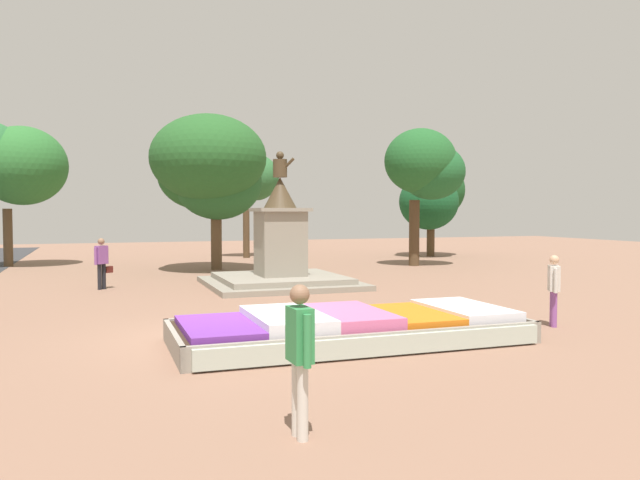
% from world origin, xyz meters
% --- Properties ---
extents(ground_plane, '(82.04, 82.04, 0.00)m').
position_xyz_m(ground_plane, '(0.00, 0.00, 0.00)').
color(ground_plane, '#8C6651').
extents(flower_planter, '(6.98, 2.95, 0.65)m').
position_xyz_m(flower_planter, '(2.45, -1.30, 0.28)').
color(flower_planter, '#38281C').
rests_on(flower_planter, ground_plane).
extents(statue_monument, '(5.00, 5.00, 4.65)m').
position_xyz_m(statue_monument, '(3.72, 8.13, 1.02)').
color(statue_monument, gray).
rests_on(statue_monument, ground_plane).
extents(pedestrian_with_handbag, '(0.60, 0.54, 1.70)m').
position_xyz_m(pedestrian_with_handbag, '(-2.12, 9.19, 0.96)').
color(pedestrian_with_handbag, black).
rests_on(pedestrian_with_handbag, ground_plane).
extents(pedestrian_near_planter, '(0.38, 0.50, 1.61)m').
position_xyz_m(pedestrian_near_planter, '(7.37, -1.29, 0.92)').
color(pedestrian_near_planter, '#8C4C99').
rests_on(pedestrian_near_planter, ground_plane).
extents(pedestrian_crossing_plaza, '(0.23, 0.57, 1.77)m').
position_xyz_m(pedestrian_crossing_plaza, '(-0.11, -5.92, 1.03)').
color(pedestrian_crossing_plaza, beige).
rests_on(pedestrian_crossing_plaza, ground_plane).
extents(park_tree_far_left, '(4.91, 6.05, 6.69)m').
position_xyz_m(park_tree_far_left, '(2.36, 14.55, 4.45)').
color(park_tree_far_left, brown).
rests_on(park_tree_far_left, ground_plane).
extents(park_tree_behind_statue, '(3.86, 3.29, 6.45)m').
position_xyz_m(park_tree_behind_statue, '(12.29, 13.33, 4.69)').
color(park_tree_behind_statue, '#4C3823').
rests_on(park_tree_behind_statue, ground_plane).
extents(park_tree_far_right, '(5.26, 4.19, 6.67)m').
position_xyz_m(park_tree_far_right, '(-6.03, 19.27, 4.78)').
color(park_tree_far_right, brown).
rests_on(park_tree_far_right, ground_plane).
extents(park_tree_street_side, '(4.18, 4.09, 5.47)m').
position_xyz_m(park_tree_street_side, '(15.92, 19.03, 3.58)').
color(park_tree_street_side, '#4C3823').
rests_on(park_tree_street_side, ground_plane).
extents(park_tree_mid_canopy, '(3.61, 2.77, 5.85)m').
position_xyz_m(park_tree_mid_canopy, '(5.83, 21.92, 4.48)').
color(park_tree_mid_canopy, '#4C3823').
rests_on(park_tree_mid_canopy, ground_plane).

